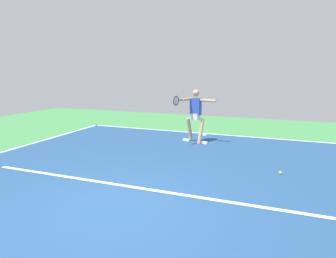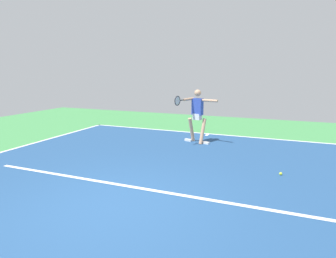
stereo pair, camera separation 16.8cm
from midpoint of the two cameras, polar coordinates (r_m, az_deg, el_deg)
ground_plane at (r=5.25m, az=-9.71°, el=-14.65°), size 21.73×21.73×0.00m
court_surface at (r=5.25m, az=-9.71°, el=-14.63°), size 9.81×12.97×0.00m
court_line_baseline_near at (r=10.96m, az=8.35°, el=-0.92°), size 9.81×0.10×0.01m
court_line_service at (r=5.93m, az=-5.17°, el=-11.35°), size 7.36×0.10×0.01m
court_line_centre_mark at (r=10.77m, az=8.08°, el=-1.13°), size 0.10×0.30×0.01m
tennis_player at (r=9.36m, az=6.19°, el=3.20°), size 1.13×1.19×1.73m
tennis_ball_near_service_line at (r=7.08m, az=21.81°, el=-8.11°), size 0.07×0.07×0.07m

